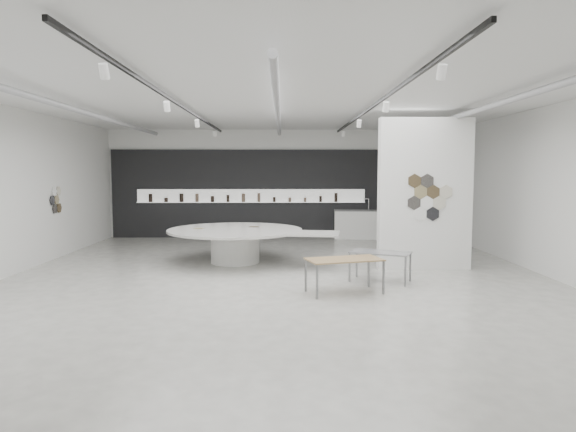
{
  "coord_description": "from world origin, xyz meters",
  "views": [
    {
      "loc": [
        0.11,
        -11.19,
        2.34
      ],
      "look_at": [
        0.24,
        1.2,
        1.26
      ],
      "focal_mm": 32.0,
      "sensor_mm": 36.0,
      "label": 1
    }
  ],
  "objects_px": {
    "partition_column": "(425,194)",
    "sample_table_stone": "(380,254)",
    "display_island": "(238,241)",
    "kitchen_counter": "(359,224)",
    "sample_table_wood": "(344,261)"
  },
  "relations": [
    {
      "from": "partition_column",
      "to": "sample_table_stone",
      "type": "distance_m",
      "value": 2.31
    },
    {
      "from": "display_island",
      "to": "kitchen_counter",
      "type": "distance_m",
      "value": 6.07
    },
    {
      "from": "partition_column",
      "to": "sample_table_wood",
      "type": "distance_m",
      "value": 3.51
    },
    {
      "from": "partition_column",
      "to": "kitchen_counter",
      "type": "xyz_separation_m",
      "value": [
        -0.71,
        5.54,
        -1.3
      ]
    },
    {
      "from": "sample_table_wood",
      "to": "sample_table_stone",
      "type": "xyz_separation_m",
      "value": [
        0.88,
        1.01,
        -0.03
      ]
    },
    {
      "from": "sample_table_wood",
      "to": "sample_table_stone",
      "type": "bearing_deg",
      "value": 48.71
    },
    {
      "from": "kitchen_counter",
      "to": "partition_column",
      "type": "bearing_deg",
      "value": -77.73
    },
    {
      "from": "sample_table_wood",
      "to": "kitchen_counter",
      "type": "xyz_separation_m",
      "value": [
        1.49,
        8.0,
        -0.11
      ]
    },
    {
      "from": "partition_column",
      "to": "sample_table_wood",
      "type": "xyz_separation_m",
      "value": [
        -2.21,
        -2.46,
        -1.18
      ]
    },
    {
      "from": "partition_column",
      "to": "sample_table_stone",
      "type": "xyz_separation_m",
      "value": [
        -1.32,
        -1.45,
        -1.21
      ]
    },
    {
      "from": "display_island",
      "to": "sample_table_stone",
      "type": "relative_size",
      "value": 3.3
    },
    {
      "from": "display_island",
      "to": "sample_table_stone",
      "type": "height_order",
      "value": "display_island"
    },
    {
      "from": "display_island",
      "to": "kitchen_counter",
      "type": "xyz_separation_m",
      "value": [
        3.83,
        4.72,
        -0.07
      ]
    },
    {
      "from": "partition_column",
      "to": "display_island",
      "type": "distance_m",
      "value": 4.78
    },
    {
      "from": "display_island",
      "to": "sample_table_wood",
      "type": "distance_m",
      "value": 4.03
    }
  ]
}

